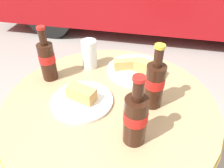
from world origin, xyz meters
TOP-DOWN VIEW (x-y plane):
  - bistro_table at (0.00, 0.00)m, footprint 0.80×0.80m
  - cola_bottle_left at (0.15, 0.02)m, footprint 0.07×0.07m
  - cola_bottle_right at (-0.28, 0.09)m, footprint 0.06×0.06m
  - cola_bottle_center at (0.11, -0.15)m, footprint 0.07×0.07m
  - drinking_glass at (-0.14, 0.21)m, footprint 0.07×0.07m
  - lunch_plate_near at (-0.10, -0.03)m, footprint 0.23×0.23m
  - lunch_plate_far at (0.08, 0.21)m, footprint 0.26×0.26m

SIDE VIEW (x-z plane):
  - bistro_table at x=0.00m, z-range 0.23..0.92m
  - lunch_plate_near at x=-0.10m, z-range 0.68..0.74m
  - lunch_plate_far at x=0.08m, z-range 0.68..0.75m
  - drinking_glass at x=-0.14m, z-range 0.69..0.82m
  - cola_bottle_right at x=-0.28m, z-range 0.67..0.90m
  - cola_bottle_center at x=0.11m, z-range 0.67..0.91m
  - cola_bottle_left at x=0.15m, z-range 0.67..0.91m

